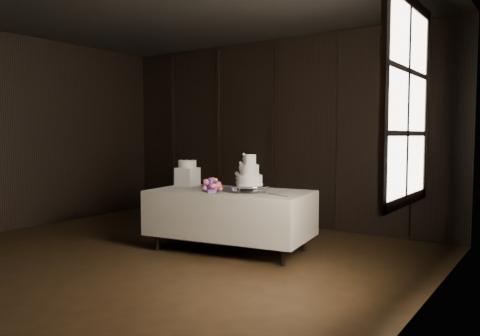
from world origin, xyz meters
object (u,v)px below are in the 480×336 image
object	(u,v)px
bouquet	(212,185)
cake_stand	(250,189)
box_pedestal	(187,177)
wedding_cake	(247,173)
small_cake	(187,164)
display_table	(230,218)

from	to	relation	value
bouquet	cake_stand	bearing A→B (deg)	14.20
cake_stand	box_pedestal	size ratio (longest dim) A/B	1.86
wedding_cake	small_cake	world-z (taller)	wedding_cake
bouquet	box_pedestal	world-z (taller)	box_pedestal
display_table	box_pedestal	xyz separation A→B (m)	(-0.79, 0.10, 0.47)
display_table	small_cake	world-z (taller)	small_cake
bouquet	box_pedestal	distance (m)	0.67
wedding_cake	bouquet	world-z (taller)	wedding_cake
cake_stand	wedding_cake	distance (m)	0.19
wedding_cake	box_pedestal	size ratio (longest dim) A/B	1.42
display_table	bouquet	xyz separation A→B (m)	(-0.17, -0.15, 0.41)
wedding_cake	bouquet	distance (m)	0.50
bouquet	box_pedestal	size ratio (longest dim) A/B	1.57
wedding_cake	box_pedestal	bearing A→B (deg)	175.60
bouquet	wedding_cake	bearing A→B (deg)	13.18
cake_stand	bouquet	xyz separation A→B (m)	(-0.48, -0.12, 0.02)
wedding_cake	bouquet	bearing A→B (deg)	-163.59
small_cake	display_table	bearing A→B (deg)	-7.10
wedding_cake	box_pedestal	world-z (taller)	wedding_cake
cake_stand	bouquet	bearing A→B (deg)	-165.80
box_pedestal	display_table	bearing A→B (deg)	-7.10
cake_stand	box_pedestal	xyz separation A→B (m)	(-1.11, 0.13, 0.08)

